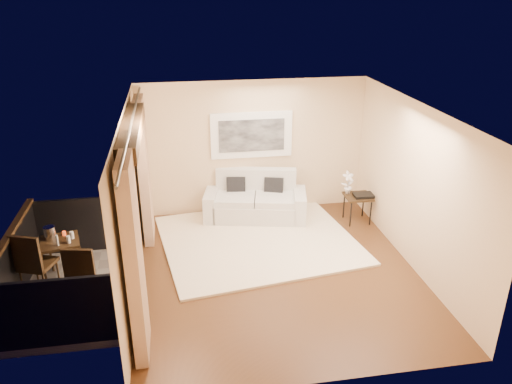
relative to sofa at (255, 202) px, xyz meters
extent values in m
plane|color=#553219|center=(0.03, -2.09, -0.34)|extent=(5.00, 5.00, 0.00)
plane|color=white|center=(0.03, -2.09, 2.36)|extent=(5.00, 5.00, 0.00)
plane|color=beige|center=(0.03, 0.41, 1.01)|extent=(4.50, 0.00, 4.50)
plane|color=beige|center=(0.03, -4.59, 1.01)|extent=(4.50, 0.00, 4.50)
plane|color=beige|center=(2.28, -2.09, 1.01)|extent=(0.00, 5.00, 5.00)
plane|color=beige|center=(-2.22, -0.24, 1.01)|extent=(0.00, 2.70, 2.70)
plane|color=beige|center=(-2.22, -3.94, 1.01)|extent=(0.00, 2.70, 2.70)
plane|color=beige|center=(-2.22, -2.09, 2.21)|extent=(0.00, 2.40, 2.40)
cube|color=#301F10|center=(-2.10, -2.09, 2.18)|extent=(0.28, 2.40, 0.22)
cube|color=#605B56|center=(-3.12, -2.09, -0.40)|extent=(1.80, 2.60, 0.12)
cube|color=black|center=(-3.98, -2.09, 0.16)|extent=(0.06, 2.60, 1.00)
cube|color=black|center=(-3.12, -0.82, 0.16)|extent=(1.80, 0.06, 1.00)
cube|color=black|center=(-3.12, -3.36, 0.16)|extent=(1.80, 0.06, 1.00)
cube|color=#301F10|center=(-3.98, -2.09, 0.68)|extent=(0.10, 2.60, 0.06)
cube|color=tan|center=(-2.08, -0.54, 0.98)|extent=(0.16, 0.75, 2.62)
cube|color=tan|center=(-2.08, -3.64, 0.98)|extent=(0.16, 0.75, 2.62)
cylinder|color=#4C473F|center=(-2.08, -2.09, 2.29)|extent=(0.04, 4.80, 0.04)
cube|color=white|center=(-0.01, 0.38, 1.28)|extent=(1.62, 0.05, 0.92)
cube|color=black|center=(-0.01, 0.34, 1.28)|extent=(1.30, 0.02, 0.64)
cube|color=#FFEECD|center=(-0.12, -0.99, -0.32)|extent=(3.78, 3.41, 0.04)
cube|color=silver|center=(-0.01, -0.07, -0.14)|extent=(1.75, 1.17, 0.40)
cube|color=silver|center=(0.05, 0.25, 0.23)|extent=(1.62, 0.54, 0.78)
cube|color=silver|center=(-0.88, 0.11, -0.04)|extent=(0.40, 0.88, 0.59)
cube|color=silver|center=(0.85, -0.25, -0.04)|extent=(0.40, 0.88, 0.59)
cube|color=silver|center=(-0.40, -0.02, 0.13)|extent=(0.90, 0.90, 0.13)
cube|color=silver|center=(0.36, -0.18, 0.13)|extent=(0.90, 0.90, 0.13)
cube|color=black|center=(-0.36, 0.20, 0.29)|extent=(0.40, 0.22, 0.39)
cube|color=black|center=(0.38, 0.04, 0.29)|extent=(0.42, 0.29, 0.39)
cube|color=#301F10|center=(1.96, -0.51, 0.20)|extent=(0.52, 0.52, 0.04)
cylinder|color=black|center=(1.75, -0.71, -0.08)|extent=(0.03, 0.03, 0.52)
cylinder|color=black|center=(2.16, -0.71, -0.08)|extent=(0.03, 0.03, 0.52)
cylinder|color=black|center=(1.75, -0.30, -0.08)|extent=(0.03, 0.03, 0.52)
cylinder|color=black|center=(2.16, -0.30, -0.08)|extent=(0.03, 0.03, 0.52)
cube|color=black|center=(2.04, -0.55, 0.24)|extent=(0.39, 0.29, 0.05)
imported|color=white|center=(1.78, -0.37, 0.45)|extent=(0.27, 0.21, 0.46)
cube|color=#301F10|center=(-3.40, -1.68, 0.31)|extent=(0.68, 0.68, 0.04)
cylinder|color=#301F10|center=(-3.64, -1.91, -0.03)|extent=(0.04, 0.04, 0.62)
cylinder|color=#301F10|center=(-3.17, -1.91, -0.03)|extent=(0.04, 0.04, 0.62)
cylinder|color=#301F10|center=(-3.64, -1.45, -0.03)|extent=(0.04, 0.04, 0.62)
cylinder|color=#301F10|center=(-3.17, -1.45, -0.03)|extent=(0.04, 0.04, 0.62)
cube|color=#301F10|center=(-3.67, -2.04, 0.15)|extent=(0.59, 0.59, 0.05)
cube|color=#301F10|center=(-3.74, -2.24, 0.42)|extent=(0.45, 0.21, 0.60)
cylinder|color=#301F10|center=(-3.44, -1.93, -0.10)|extent=(0.03, 0.03, 0.47)
cylinder|color=#301F10|center=(-3.79, -1.81, -0.10)|extent=(0.03, 0.03, 0.47)
cylinder|color=#301F10|center=(-3.56, -2.28, -0.10)|extent=(0.03, 0.03, 0.47)
cylinder|color=#301F10|center=(-3.91, -2.16, -0.10)|extent=(0.03, 0.03, 0.47)
cube|color=#301F10|center=(-2.99, -2.85, 0.13)|extent=(0.52, 0.52, 0.05)
cube|color=#301F10|center=(-2.95, -2.66, 0.39)|extent=(0.44, 0.14, 0.58)
cylinder|color=#301F10|center=(-3.20, -2.99, -0.11)|extent=(0.03, 0.03, 0.45)
cylinder|color=#301F10|center=(-2.85, -3.06, -0.11)|extent=(0.03, 0.03, 0.45)
cylinder|color=#301F10|center=(-3.13, -2.65, -0.11)|extent=(0.03, 0.03, 0.45)
cylinder|color=#301F10|center=(-2.78, -2.71, -0.11)|extent=(0.03, 0.03, 0.45)
cylinder|color=silver|center=(-3.55, -1.58, 0.43)|extent=(0.18, 0.18, 0.20)
cylinder|color=red|center=(-3.36, -1.51, 0.37)|extent=(0.06, 0.06, 0.07)
cylinder|color=silver|center=(-3.39, -1.85, 0.42)|extent=(0.04, 0.04, 0.18)
cylinder|color=white|center=(-3.24, -1.78, 0.39)|extent=(0.06, 0.06, 0.12)
cylinder|color=white|center=(-3.21, -1.64, 0.39)|extent=(0.06, 0.06, 0.12)
camera|label=1|loc=(-1.50, -8.99, 4.10)|focal=35.00mm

